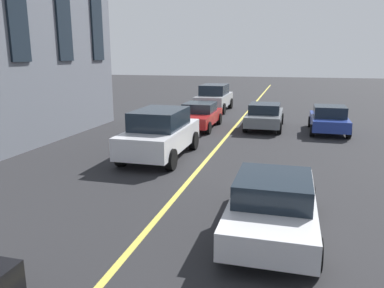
{
  "coord_description": "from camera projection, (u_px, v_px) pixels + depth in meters",
  "views": [
    {
      "loc": [
        7.3,
        -3.04,
        3.89
      ],
      "look_at": [
        17.16,
        -0.4,
        1.49
      ],
      "focal_mm": 35.26,
      "sensor_mm": 36.0,
      "label": 1
    }
  ],
  "objects": [
    {
      "name": "lane_centre_line",
      "position": [
        202.0,
        166.0,
        13.6
      ],
      "size": [
        80.0,
        0.16,
        0.01
      ],
      "color": "#D8C64C",
      "rests_on": "ground_plane"
    },
    {
      "name": "car_red_near",
      "position": [
        199.0,
        115.0,
        20.62
      ],
      "size": [
        4.4,
        1.95,
        1.37
      ],
      "color": "#B21E1E",
      "rests_on": "ground_plane"
    },
    {
      "name": "car_blue_far",
      "position": [
        329.0,
        119.0,
        19.39
      ],
      "size": [
        3.9,
        1.89,
        1.4
      ],
      "color": "navy",
      "rests_on": "ground_plane"
    },
    {
      "name": "car_silver_parked_b",
      "position": [
        214.0,
        97.0,
        27.02
      ],
      "size": [
        4.7,
        2.14,
        1.88
      ],
      "color": "#B7BABF",
      "rests_on": "ground_plane"
    },
    {
      "name": "car_white_oncoming",
      "position": [
        160.0,
        133.0,
        14.62
      ],
      "size": [
        4.7,
        2.14,
        1.88
      ],
      "color": "silver",
      "rests_on": "ground_plane"
    },
    {
      "name": "car_grey_trailing",
      "position": [
        265.0,
        115.0,
        20.58
      ],
      "size": [
        4.4,
        1.95,
        1.37
      ],
      "color": "slate",
      "rests_on": "ground_plane"
    },
    {
      "name": "car_white_parked_a",
      "position": [
        273.0,
        202.0,
        8.38
      ],
      "size": [
        4.4,
        1.95,
        1.37
      ],
      "color": "silver",
      "rests_on": "ground_plane"
    }
  ]
}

